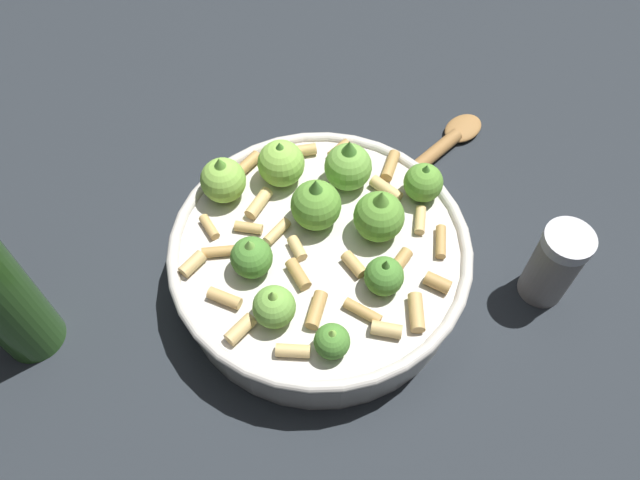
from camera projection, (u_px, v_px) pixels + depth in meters
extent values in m
plane|color=#23282D|center=(320.00, 277.00, 0.61)|extent=(2.40, 2.40, 0.00)
cylinder|color=beige|center=(320.00, 262.00, 0.59)|extent=(0.27, 0.27, 0.06)
torus|color=beige|center=(320.00, 246.00, 0.56)|extent=(0.28, 0.28, 0.01)
sphere|color=#4C8933|center=(382.00, 278.00, 0.53)|extent=(0.03, 0.03, 0.03)
cone|color=#4C8933|center=(384.00, 267.00, 0.51)|extent=(0.01, 0.01, 0.02)
sphere|color=#8CC64C|center=(223.00, 180.00, 0.58)|extent=(0.04, 0.04, 0.04)
cone|color=#609E38|center=(220.00, 165.00, 0.56)|extent=(0.02, 0.02, 0.02)
sphere|color=#75B247|center=(348.00, 167.00, 0.59)|extent=(0.05, 0.05, 0.05)
cone|color=#4C8933|center=(349.00, 150.00, 0.57)|extent=(0.02, 0.02, 0.02)
sphere|color=#4C8933|center=(332.00, 341.00, 0.50)|extent=(0.03, 0.03, 0.03)
cone|color=#8CC64C|center=(332.00, 334.00, 0.48)|extent=(0.01, 0.01, 0.01)
sphere|color=#609E38|center=(316.00, 205.00, 0.56)|extent=(0.05, 0.05, 0.05)
cone|color=#4C8933|center=(316.00, 188.00, 0.54)|extent=(0.02, 0.02, 0.02)
sphere|color=#609E38|center=(379.00, 217.00, 0.55)|extent=(0.05, 0.05, 0.05)
cone|color=#609E38|center=(381.00, 200.00, 0.53)|extent=(0.02, 0.02, 0.02)
sphere|color=#609E38|center=(423.00, 183.00, 0.58)|extent=(0.04, 0.04, 0.04)
cone|color=#4C8933|center=(426.00, 170.00, 0.57)|extent=(0.01, 0.01, 0.01)
sphere|color=#8CC64C|center=(281.00, 163.00, 0.59)|extent=(0.05, 0.05, 0.05)
cone|color=#4C8933|center=(280.00, 148.00, 0.57)|extent=(0.02, 0.02, 0.02)
sphere|color=#75B247|center=(274.00, 307.00, 0.51)|extent=(0.04, 0.04, 0.04)
cone|color=#8CC64C|center=(273.00, 296.00, 0.49)|extent=(0.01, 0.01, 0.02)
sphere|color=#4C8933|center=(252.00, 257.00, 0.54)|extent=(0.04, 0.04, 0.04)
cone|color=#75B247|center=(250.00, 246.00, 0.52)|extent=(0.02, 0.02, 0.01)
cylinder|color=tan|center=(192.00, 264.00, 0.55)|extent=(0.02, 0.01, 0.01)
cylinder|color=tan|center=(441.00, 242.00, 0.56)|extent=(0.03, 0.02, 0.01)
cylinder|color=tan|center=(225.00, 298.00, 0.53)|extent=(0.02, 0.03, 0.01)
cylinder|color=tan|center=(386.00, 189.00, 0.59)|extent=(0.02, 0.03, 0.01)
cylinder|color=tan|center=(277.00, 231.00, 0.57)|extent=(0.03, 0.01, 0.01)
cylinder|color=tan|center=(209.00, 227.00, 0.57)|extent=(0.02, 0.03, 0.01)
cylinder|color=tan|center=(386.00, 330.00, 0.51)|extent=(0.02, 0.03, 0.01)
cylinder|color=tan|center=(298.00, 274.00, 0.54)|extent=(0.02, 0.03, 0.01)
cylinder|color=tan|center=(300.00, 151.00, 0.62)|extent=(0.03, 0.03, 0.01)
cylinder|color=tan|center=(363.00, 311.00, 0.52)|extent=(0.01, 0.03, 0.01)
cylinder|color=tan|center=(293.00, 351.00, 0.50)|extent=(0.02, 0.03, 0.01)
cylinder|color=tan|center=(401.00, 260.00, 0.55)|extent=(0.02, 0.01, 0.01)
cylinder|color=tan|center=(354.00, 264.00, 0.55)|extent=(0.02, 0.03, 0.01)
cylinder|color=tan|center=(316.00, 310.00, 0.52)|extent=(0.03, 0.02, 0.01)
cylinder|color=tan|center=(438.00, 283.00, 0.54)|extent=(0.02, 0.02, 0.01)
cylinder|color=tan|center=(297.00, 248.00, 0.56)|extent=(0.02, 0.03, 0.01)
cylinder|color=tan|center=(260.00, 202.00, 0.58)|extent=(0.03, 0.02, 0.01)
cylinder|color=tan|center=(339.00, 149.00, 0.62)|extent=(0.03, 0.01, 0.01)
cylinder|color=tan|center=(394.00, 168.00, 0.61)|extent=(0.04, 0.02, 0.01)
cylinder|color=tan|center=(416.00, 312.00, 0.52)|extent=(0.03, 0.03, 0.01)
cylinder|color=tan|center=(236.00, 326.00, 0.51)|extent=(0.03, 0.01, 0.01)
cylinder|color=tan|center=(249.00, 228.00, 0.57)|extent=(0.02, 0.03, 0.01)
cylinder|color=tan|center=(218.00, 252.00, 0.55)|extent=(0.03, 0.03, 0.01)
cylinder|color=tan|center=(247.00, 165.00, 0.61)|extent=(0.03, 0.01, 0.01)
cylinder|color=tan|center=(420.00, 220.00, 0.57)|extent=(0.03, 0.02, 0.01)
cylinder|color=gray|center=(552.00, 268.00, 0.57)|extent=(0.04, 0.04, 0.08)
cylinder|color=silver|center=(569.00, 241.00, 0.53)|extent=(0.05, 0.05, 0.01)
cylinder|color=#9E703D|center=(404.00, 175.00, 0.67)|extent=(0.18, 0.04, 0.02)
ellipsoid|color=#9E703D|center=(463.00, 128.00, 0.72)|extent=(0.06, 0.04, 0.01)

